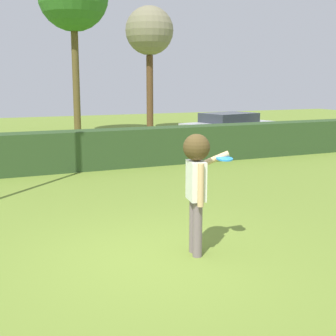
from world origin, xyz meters
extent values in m
plane|color=olive|center=(0.00, 0.00, 0.00)|extent=(60.00, 60.00, 0.00)
cylinder|color=slate|center=(0.58, 0.00, 0.42)|extent=(0.14, 0.14, 0.84)
cylinder|color=slate|center=(0.54, -0.19, 0.42)|extent=(0.14, 0.14, 0.84)
cube|color=silver|center=(0.56, -0.09, 1.13)|extent=(0.29, 0.42, 0.58)
cylinder|color=tan|center=(0.88, 0.08, 1.37)|extent=(0.62, 0.21, 0.30)
cylinder|color=tan|center=(0.52, -0.32, 1.11)|extent=(0.09, 0.09, 0.62)
sphere|color=tan|center=(0.56, -0.09, 1.59)|extent=(0.22, 0.22, 0.22)
sphere|color=#47371B|center=(0.56, -0.09, 1.62)|extent=(0.39, 0.39, 0.39)
cylinder|color=#268CE5|center=(1.05, -0.07, 1.42)|extent=(0.25, 0.25, 0.05)
cube|color=#2D4722|center=(0.00, 7.46, 0.58)|extent=(27.07, 0.90, 1.15)
cube|color=#B7B7BC|center=(8.16, 11.33, 0.57)|extent=(4.47, 2.56, 0.55)
cube|color=#2D333D|center=(8.16, 11.33, 1.05)|extent=(2.48, 2.00, 0.40)
cylinder|color=black|center=(9.41, 12.47, 0.30)|extent=(0.61, 0.23, 0.60)
cylinder|color=black|center=(9.77, 10.81, 0.30)|extent=(0.61, 0.23, 0.60)
cylinder|color=black|center=(6.54, 11.84, 0.30)|extent=(0.61, 0.23, 0.60)
cylinder|color=black|center=(6.90, 10.18, 0.30)|extent=(0.61, 0.23, 0.60)
cylinder|color=brown|center=(6.76, 16.93, 1.96)|extent=(0.35, 0.35, 3.92)
sphere|color=#7D7759|center=(6.76, 16.93, 5.15)|extent=(2.46, 2.46, 2.46)
cylinder|color=brown|center=(2.70, 16.17, 2.75)|extent=(0.33, 0.33, 5.49)
camera|label=1|loc=(-2.56, -6.02, 2.54)|focal=50.04mm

